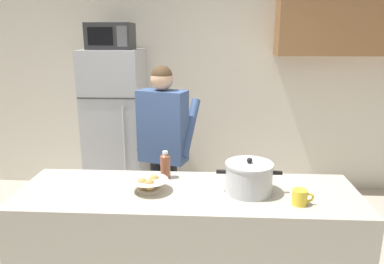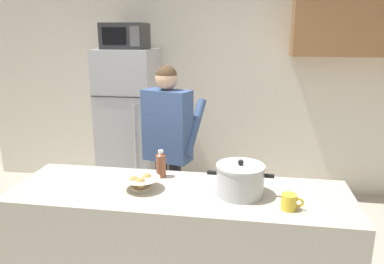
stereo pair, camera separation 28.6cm
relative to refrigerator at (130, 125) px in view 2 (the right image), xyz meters
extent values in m
cube|color=silver|center=(0.95, 0.45, 0.43)|extent=(6.00, 0.12, 2.60)
cube|color=olive|center=(2.55, 0.22, 1.15)|extent=(1.47, 0.34, 0.70)
cube|color=#BCB7A8|center=(0.95, -1.85, -0.41)|extent=(2.23, 0.68, 0.92)
cube|color=#B7BABF|center=(0.00, 0.00, 0.00)|extent=(0.64, 0.64, 1.75)
cube|color=#333333|center=(0.00, -0.32, 0.38)|extent=(0.63, 0.01, 0.01)
cylinder|color=#B2B2B7|center=(0.18, -0.35, -0.09)|extent=(0.02, 0.02, 0.79)
cube|color=#2D2D30|center=(0.00, -0.02, 1.01)|extent=(0.48, 0.36, 0.28)
cube|color=black|center=(-0.06, -0.20, 1.01)|extent=(0.26, 0.01, 0.18)
cube|color=#59595B|center=(0.17, -0.20, 1.01)|extent=(0.11, 0.01, 0.21)
cylinder|color=black|center=(0.75, -0.98, -0.47)|extent=(0.11, 0.11, 0.81)
cylinder|color=black|center=(0.61, -0.93, -0.47)|extent=(0.11, 0.11, 0.81)
cube|color=#3F598C|center=(0.68, -0.96, 0.25)|extent=(0.46, 0.32, 0.64)
sphere|color=#D8A884|center=(0.68, -0.96, 0.67)|extent=(0.19, 0.19, 0.19)
sphere|color=#4C3823|center=(0.68, -0.96, 0.69)|extent=(0.18, 0.18, 0.18)
cylinder|color=#3F598C|center=(0.91, -0.91, 0.23)|extent=(0.19, 0.38, 0.49)
cylinder|color=#3F598C|center=(0.51, -0.78, 0.23)|extent=(0.19, 0.38, 0.49)
cylinder|color=silver|center=(1.35, -1.85, 0.14)|extent=(0.30, 0.30, 0.18)
cylinder|color=silver|center=(1.35, -1.85, 0.24)|extent=(0.31, 0.31, 0.02)
sphere|color=black|center=(1.35, -1.85, 0.27)|extent=(0.04, 0.04, 0.04)
cube|color=black|center=(1.17, -1.85, 0.19)|extent=(0.06, 0.02, 0.02)
cube|color=black|center=(1.53, -1.85, 0.19)|extent=(0.06, 0.02, 0.02)
cylinder|color=yellow|center=(1.64, -2.01, 0.09)|extent=(0.09, 0.09, 0.10)
torus|color=yellow|center=(1.69, -2.01, 0.09)|extent=(0.06, 0.01, 0.06)
cylinder|color=beige|center=(0.70, -1.87, 0.06)|extent=(0.14, 0.14, 0.02)
cone|color=beige|center=(0.70, -1.87, 0.10)|extent=(0.26, 0.26, 0.06)
sphere|color=tan|center=(0.66, -1.89, 0.11)|extent=(0.07, 0.07, 0.07)
sphere|color=tan|center=(0.73, -1.84, 0.11)|extent=(0.07, 0.07, 0.07)
sphere|color=tan|center=(0.71, -1.91, 0.11)|extent=(0.07, 0.07, 0.07)
cylinder|color=brown|center=(0.78, -1.64, 0.13)|extent=(0.07, 0.07, 0.16)
cone|color=brown|center=(0.78, -1.64, 0.22)|extent=(0.07, 0.07, 0.03)
cylinder|color=white|center=(0.78, -1.64, 0.24)|extent=(0.04, 0.04, 0.02)
camera|label=1|loc=(1.10, -4.05, 1.05)|focal=34.22mm
camera|label=2|loc=(1.39, -4.02, 1.05)|focal=34.22mm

